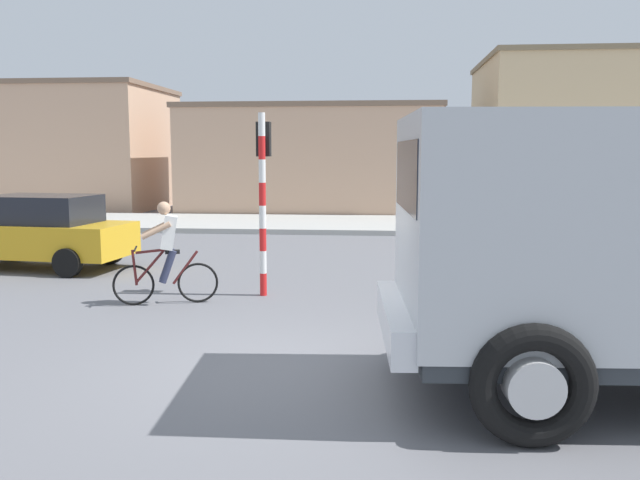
% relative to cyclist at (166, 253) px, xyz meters
% --- Properties ---
extents(ground_plane, '(120.00, 120.00, 0.00)m').
position_rel_cyclist_xyz_m(ground_plane, '(2.39, -3.15, -0.86)').
color(ground_plane, slate).
extents(sidewalk_far, '(80.00, 5.00, 0.16)m').
position_rel_cyclist_xyz_m(sidewalk_far, '(2.39, 12.08, -0.78)').
color(sidewalk_far, '#ADADA8').
rests_on(sidewalk_far, ground).
extents(cyclist, '(1.66, 0.66, 1.72)m').
position_rel_cyclist_xyz_m(cyclist, '(0.00, 0.00, 0.00)').
color(cyclist, black).
rests_on(cyclist, ground).
extents(traffic_light_pole, '(0.24, 0.43, 3.20)m').
position_rel_cyclist_xyz_m(traffic_light_pole, '(1.49, 0.90, 1.20)').
color(traffic_light_pole, red).
rests_on(traffic_light_pole, ground).
extents(car_red_near, '(4.17, 2.22, 1.60)m').
position_rel_cyclist_xyz_m(car_red_near, '(-3.87, 3.12, -0.05)').
color(car_red_near, gold).
rests_on(car_red_near, ground).
extents(building_corner_left, '(8.59, 6.92, 5.41)m').
position_rel_cyclist_xyz_m(building_corner_left, '(-10.65, 18.62, 1.85)').
color(building_corner_left, tan).
rests_on(building_corner_left, ground).
extents(building_mid_block, '(10.53, 5.44, 4.41)m').
position_rel_cyclist_xyz_m(building_mid_block, '(0.58, 17.28, 1.34)').
color(building_mid_block, tan).
rests_on(building_mid_block, ground).
extents(building_corner_right, '(8.84, 8.10, 6.40)m').
position_rel_cyclist_xyz_m(building_corner_right, '(12.08, 19.10, 2.34)').
color(building_corner_right, '#D1B284').
rests_on(building_corner_right, ground).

